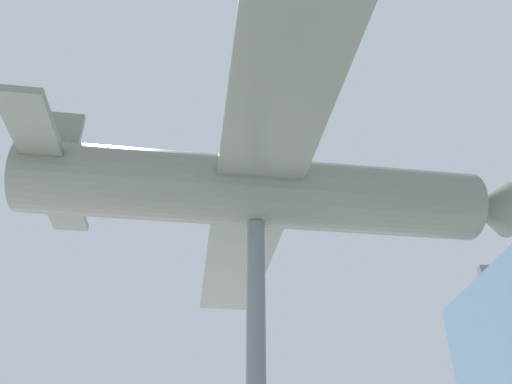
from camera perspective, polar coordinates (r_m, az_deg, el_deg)
support_pylon_central at (r=11.42m, az=-0.00°, el=-20.89°), size 0.44×0.44×7.65m
suspended_airplane at (r=13.14m, az=0.86°, el=-0.02°), size 19.43×13.52×2.95m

